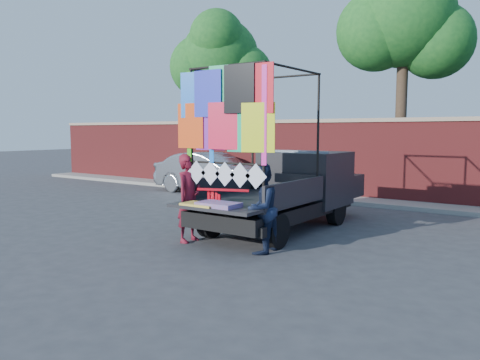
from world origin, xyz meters
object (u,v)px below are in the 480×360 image
Objects in this scene: sedan at (212,173)px; man at (260,209)px; pickup_truck at (294,189)px; woman at (189,198)px.

man is at bearing -134.35° from sedan.
pickup_truck is 3.33× the size of man.
woman is 1.65m from man.
pickup_truck is at bearing -170.71° from man.
woman is at bearing -93.91° from man.
man is (1.65, 0.07, -0.07)m from woman.
sedan is at bearing 30.95° from woman.
woman is at bearing -143.91° from sedan.
pickup_truck is 3.08× the size of woman.
pickup_truck reaches higher than man.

